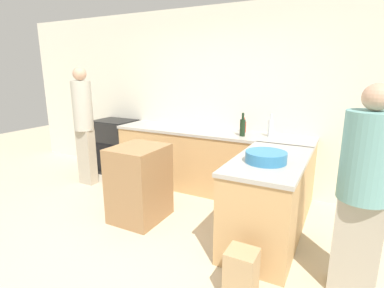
{
  "coord_description": "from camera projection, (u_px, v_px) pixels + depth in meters",
  "views": [
    {
      "loc": [
        1.77,
        -2.21,
        1.79
      ],
      "look_at": [
        0.23,
        0.73,
        0.97
      ],
      "focal_mm": 28.0,
      "sensor_mm": 36.0,
      "label": 1
    }
  ],
  "objects": [
    {
      "name": "person_at_peninsula",
      "position": [
        364.0,
        187.0,
        2.3
      ],
      "size": [
        0.38,
        0.38,
        1.7
      ],
      "color": "#ADA38E",
      "rests_on": "ground_plane"
    },
    {
      "name": "island_table",
      "position": [
        139.0,
        183.0,
        3.62
      ],
      "size": [
        0.57,
        0.64,
        0.91
      ],
      "color": "#997047",
      "rests_on": "ground_plane"
    },
    {
      "name": "wall_back",
      "position": [
        219.0,
        99.0,
        4.58
      ],
      "size": [
        8.0,
        0.06,
        2.7
      ],
      "color": "silver",
      "rests_on": "ground_plane"
    },
    {
      "name": "person_by_range",
      "position": [
        84.0,
        121.0,
        4.63
      ],
      "size": [
        0.29,
        0.29,
        1.83
      ],
      "color": "#ADA38E",
      "rests_on": "ground_plane"
    },
    {
      "name": "mixing_bowl",
      "position": [
        266.0,
        157.0,
        2.89
      ],
      "size": [
        0.4,
        0.4,
        0.11
      ],
      "color": "teal",
      "rests_on": "counter_peninsula"
    },
    {
      "name": "counter_peninsula",
      "position": [
        268.0,
        200.0,
        3.14
      ],
      "size": [
        0.69,
        1.36,
        0.92
      ],
      "color": "tan",
      "rests_on": "ground_plane"
    },
    {
      "name": "ground_plane",
      "position": [
        141.0,
        246.0,
        3.13
      ],
      "size": [
        14.0,
        14.0,
        0.0
      ],
      "primitive_type": "plane",
      "color": "beige"
    },
    {
      "name": "range_oven",
      "position": [
        116.0,
        146.0,
        5.35
      ],
      "size": [
        0.74,
        0.6,
        0.93
      ],
      "color": "black",
      "rests_on": "ground_plane"
    },
    {
      "name": "wine_bottle_dark",
      "position": [
        243.0,
        127.0,
        4.02
      ],
      "size": [
        0.07,
        0.07,
        0.32
      ],
      "color": "black",
      "rests_on": "counter_back"
    },
    {
      "name": "hot_sauce_bottle",
      "position": [
        243.0,
        126.0,
        4.27
      ],
      "size": [
        0.07,
        0.07,
        0.21
      ],
      "color": "red",
      "rests_on": "counter_back"
    },
    {
      "name": "counter_back",
      "position": [
        209.0,
        161.0,
        4.5
      ],
      "size": [
        2.94,
        0.67,
        0.92
      ],
      "color": "tan",
      "rests_on": "ground_plane"
    },
    {
      "name": "paper_bag",
      "position": [
        241.0,
        274.0,
        2.39
      ],
      "size": [
        0.24,
        0.23,
        0.42
      ],
      "color": "tan",
      "rests_on": "ground_plane"
    },
    {
      "name": "vinegar_bottle_clear",
      "position": [
        270.0,
        128.0,
        3.98
      ],
      "size": [
        0.07,
        0.07,
        0.31
      ],
      "color": "silver",
      "rests_on": "counter_back"
    }
  ]
}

